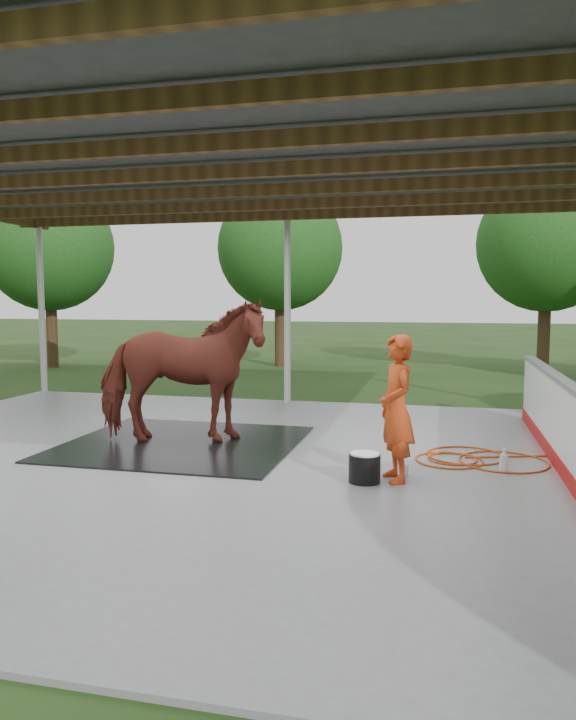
% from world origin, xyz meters
% --- Properties ---
extents(ground, '(100.00, 100.00, 0.00)m').
position_xyz_m(ground, '(0.00, 0.00, 0.00)').
color(ground, '#1E3814').
extents(concrete_slab, '(12.00, 10.00, 0.05)m').
position_xyz_m(concrete_slab, '(0.00, 0.00, 0.03)').
color(concrete_slab, slate).
rests_on(concrete_slab, ground).
extents(pavilion_structure, '(12.60, 10.60, 4.05)m').
position_xyz_m(pavilion_structure, '(0.00, -0.00, 3.97)').
color(pavilion_structure, beige).
rests_on(pavilion_structure, ground).
extents(dasher_board, '(0.16, 8.00, 1.15)m').
position_xyz_m(dasher_board, '(4.60, 0.00, 0.59)').
color(dasher_board, '#A7100D').
rests_on(dasher_board, concrete_slab).
extents(tree_belt, '(28.00, 28.00, 5.80)m').
position_xyz_m(tree_belt, '(0.30, 0.90, 3.79)').
color(tree_belt, '#382314').
rests_on(tree_belt, ground).
extents(rubber_mat, '(3.38, 3.17, 0.03)m').
position_xyz_m(rubber_mat, '(-0.65, 0.70, 0.06)').
color(rubber_mat, black).
rests_on(rubber_mat, concrete_slab).
extents(horse, '(2.72, 1.74, 2.13)m').
position_xyz_m(horse, '(-0.65, 0.70, 1.14)').
color(horse, maroon).
rests_on(horse, rubber_mat).
extents(handler, '(0.64, 0.75, 1.75)m').
position_xyz_m(handler, '(2.58, -0.49, 0.92)').
color(handler, '#C33D14').
rests_on(handler, concrete_slab).
extents(wash_bucket, '(0.38, 0.38, 0.35)m').
position_xyz_m(wash_bucket, '(2.23, -0.64, 0.23)').
color(wash_bucket, black).
rests_on(wash_bucket, concrete_slab).
extents(soap_bottle_a, '(0.14, 0.14, 0.31)m').
position_xyz_m(soap_bottle_a, '(3.87, 0.19, 0.20)').
color(soap_bottle_a, silver).
rests_on(soap_bottle_a, concrete_slab).
extents(soap_bottle_b, '(0.11, 0.12, 0.19)m').
position_xyz_m(soap_bottle_b, '(2.67, -0.25, 0.14)').
color(soap_bottle_b, '#338CD8').
rests_on(soap_bottle_b, concrete_slab).
extents(hose_coil, '(1.98, 1.34, 0.02)m').
position_xyz_m(hose_coil, '(3.55, 0.74, 0.06)').
color(hose_coil, '#A83C0C').
rests_on(hose_coil, concrete_slab).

